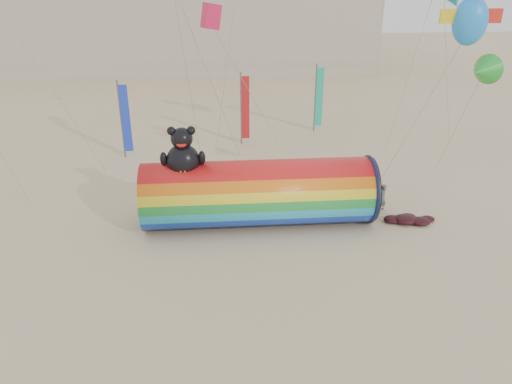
{
  "coord_description": "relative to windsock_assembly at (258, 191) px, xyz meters",
  "views": [
    {
      "loc": [
        -1.27,
        -19.16,
        11.78
      ],
      "look_at": [
        0.5,
        1.5,
        2.4
      ],
      "focal_mm": 35.0,
      "sensor_mm": 36.0,
      "label": 1
    }
  ],
  "objects": [
    {
      "name": "windsock_assembly",
      "position": [
        0.0,
        0.0,
        0.0
      ],
      "size": [
        11.3,
        3.44,
        5.21
      ],
      "color": "red",
      "rests_on": "ground"
    },
    {
      "name": "kite_handler",
      "position": [
        6.61,
        0.84,
        -0.98
      ],
      "size": [
        0.65,
        0.61,
        1.5
      ],
      "primitive_type": "imported",
      "rotation": [
        0.0,
        0.0,
        3.75
      ],
      "color": "#55565C",
      "rests_on": "ground"
    },
    {
      "name": "fabric_bundle",
      "position": [
        7.58,
        -0.63,
        -1.56
      ],
      "size": [
        2.62,
        1.35,
        0.41
      ],
      "color": "#3F0B11",
      "rests_on": "ground"
    },
    {
      "name": "festival_banners",
      "position": [
        -0.59,
        12.64,
        0.91
      ],
      "size": [
        14.55,
        4.91,
        5.2
      ],
      "color": "#59595E",
      "rests_on": "ground"
    },
    {
      "name": "ground",
      "position": [
        -0.73,
        -3.03,
        -1.73
      ],
      "size": [
        160.0,
        160.0,
        0.0
      ],
      "primitive_type": "plane",
      "color": "#CCB58C",
      "rests_on": "ground"
    }
  ]
}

